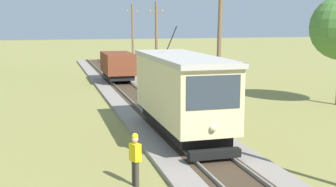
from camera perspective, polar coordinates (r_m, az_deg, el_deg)
The scene contains 6 objects.
red_tram at distance 19.89m, azimuth 1.76°, elevation 0.30°, with size 2.60×8.54×4.79m.
freight_car at distance 38.05m, azimuth -6.52°, elevation 3.64°, with size 2.40×5.20×2.31m.
utility_pole_mid at distance 24.67m, azimuth 6.63°, elevation 5.78°, with size 1.40×0.59×7.42m.
utility_pole_far at distance 38.56m, azimuth -1.51°, elevation 6.78°, with size 1.40×0.29×6.95m.
utility_pole_distant at distance 49.33m, azimuth -4.60°, elevation 7.48°, with size 1.40×0.30×7.20m.
track_worker at distance 14.41m, azimuth -4.27°, elevation -8.22°, with size 0.37×0.44×1.78m.
Camera 1 is at (-5.77, 0.50, 5.34)m, focal length 47.02 mm.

